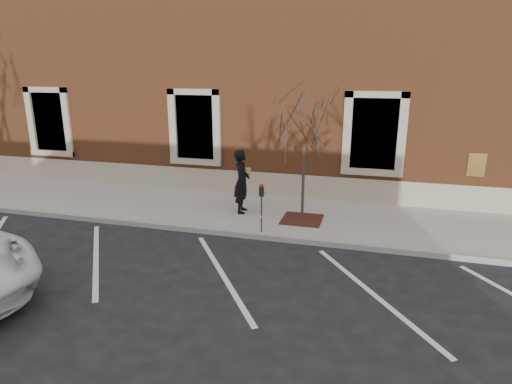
% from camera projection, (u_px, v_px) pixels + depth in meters
% --- Properties ---
extents(ground, '(120.00, 120.00, 0.00)m').
position_uv_depth(ground, '(250.00, 237.00, 11.44)').
color(ground, '#28282B').
rests_on(ground, ground).
extents(sidewalk_near, '(40.00, 3.50, 0.15)m').
position_uv_depth(sidewalk_near, '(266.00, 214.00, 13.04)').
color(sidewalk_near, '#A9A79F').
rests_on(sidewalk_near, ground).
extents(curb_near, '(40.00, 0.12, 0.15)m').
position_uv_depth(curb_near, '(249.00, 235.00, 11.37)').
color(curb_near, '#9E9E99').
rests_on(curb_near, ground).
extents(parking_stripes, '(28.00, 4.40, 0.01)m').
position_uv_depth(parking_stripes, '(222.00, 274.00, 9.40)').
color(parking_stripes, silver).
rests_on(parking_stripes, ground).
extents(building_civic, '(40.00, 8.62, 8.00)m').
position_uv_depth(building_civic, '(303.00, 78.00, 17.50)').
color(building_civic, brown).
rests_on(building_civic, ground).
extents(man, '(0.56, 0.76, 1.92)m').
position_uv_depth(man, '(242.00, 181.00, 12.76)').
color(man, black).
rests_on(man, sidewalk_near).
extents(parking_meter, '(0.12, 0.09, 1.30)m').
position_uv_depth(parking_meter, '(262.00, 199.00, 11.18)').
color(parking_meter, '#595B60').
rests_on(parking_meter, sidewalk_near).
extents(tree_grate, '(1.13, 1.13, 0.03)m').
position_uv_depth(tree_grate, '(302.00, 219.00, 12.33)').
color(tree_grate, '#481F17').
rests_on(tree_grate, sidewalk_near).
extents(sapling, '(2.32, 2.32, 3.86)m').
position_uv_depth(sapling, '(305.00, 126.00, 11.59)').
color(sapling, '#4A3A2D').
rests_on(sapling, sidewalk_near).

